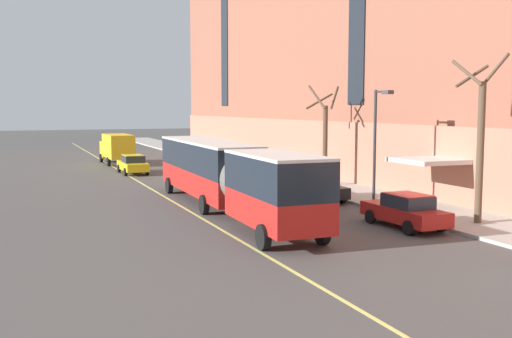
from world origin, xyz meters
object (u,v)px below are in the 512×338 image
Objects in this scene: box_truck at (117,147)px; taxi_cab at (133,164)px; city_bus at (226,173)px; parked_car_black_6 at (318,187)px; street_lamp at (378,134)px; parked_car_red_3 at (405,211)px; parked_car_champagne_4 at (220,162)px; parked_car_champagne_1 at (201,157)px; street_tree_mid_block at (480,140)px; street_tree_far_uptown at (325,137)px; parked_car_green_5 at (272,176)px.

taxi_cab is (-0.14, -8.77, -0.88)m from box_truck.
city_bus reaches higher than box_truck.
street_lamp is at bearing -64.39° from parked_car_black_6.
parked_car_champagne_4 is (-0.06, 25.81, -0.00)m from parked_car_red_3.
parked_car_black_6 is at bearing -67.99° from taxi_cab.
street_lamp reaches higher than parked_car_champagne_1.
street_tree_mid_block is at bearing -76.27° from street_lamp.
parked_car_red_3 is 36.41m from box_truck.
parked_car_champagne_4 is at bearing -8.94° from taxi_cab.
street_tree_far_uptown reaches higher than parked_car_champagne_1.
parked_car_green_5 is at bearing -89.91° from parked_car_champagne_4.
street_tree_mid_block is 1.13× the size of street_tree_far_uptown.
parked_car_green_5 is 16.43m from street_tree_mid_block.
parked_car_champagne_4 is at bearing 72.21° from city_bus.
parked_car_champagne_1 is 0.56× the size of street_tree_mid_block.
box_truck reaches higher than parked_car_red_3.
street_tree_far_uptown reaches higher than city_bus.
taxi_cab is 23.84m from street_lamp.
city_bus is 2.91× the size of street_tree_far_uptown.
parked_car_red_3 is 0.96× the size of parked_car_black_6.
parked_car_champagne_1 is 0.93× the size of parked_car_red_3.
parked_car_green_5 is 21.99m from box_truck.
parked_car_champagne_4 is 0.99× the size of parked_car_green_5.
street_lamp is at bearing 103.73° from street_tree_mid_block.
box_truck is at bearing 105.88° from street_tree_mid_block.
street_tree_far_uptown reaches higher than street_lamp.
taxi_cab is 0.62× the size of street_tree_mid_block.
parked_car_green_5 is 4.48m from street_tree_far_uptown.
street_lamp is (8.00, -1.76, 1.95)m from city_bus.
city_bus is at bearing -144.41° from street_tree_far_uptown.
city_bus reaches higher than taxi_cab.
parked_car_red_3 is 4.67m from street_tree_mid_block.
street_tree_mid_block is (9.46, -7.76, 1.88)m from city_bus.
parked_car_green_5 is at bearing -59.23° from taxi_cab.
parked_car_black_6 is 1.02× the size of taxi_cab.
city_bus is 8.42m from street_lamp.
taxi_cab is at bearing 112.01° from parked_car_black_6.
city_bus is 2.56× the size of street_tree_mid_block.
parked_car_green_5 is 14.01m from taxi_cab.
parked_car_red_3 is 1.10× the size of parked_car_champagne_4.
box_truck is at bearing 105.01° from parked_car_black_6.
parked_car_black_6 is at bearing 88.80° from parked_car_red_3.
city_bus is at bearing -103.97° from parked_car_champagne_1.
street_tree_mid_block is at bearing -74.12° from box_truck.
parked_car_champagne_4 is 17.17m from parked_car_black_6.
parked_car_red_3 is 0.98× the size of taxi_cab.
parked_car_green_5 is at bearing 159.93° from street_tree_far_uptown.
box_truck is (-7.15, 3.86, 0.88)m from parked_car_champagne_1.
street_tree_mid_block reaches higher than parked_car_red_3.
city_bus is 11.72m from street_tree_far_uptown.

